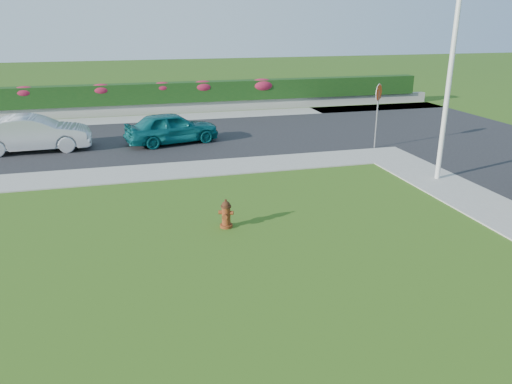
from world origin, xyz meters
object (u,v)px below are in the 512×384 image
object	(u,v)px
fire_hydrant	(226,214)
stop_sign	(378,100)
utility_pole	(449,83)
sedan_silver	(34,133)
sedan_teal	(172,128)

from	to	relation	value
fire_hydrant	stop_sign	world-z (taller)	stop_sign
fire_hydrant	utility_pole	world-z (taller)	utility_pole
fire_hydrant	stop_sign	bearing A→B (deg)	62.46
fire_hydrant	utility_pole	xyz separation A→B (m)	(7.67, 2.15, 2.84)
sedan_silver	stop_sign	bearing A→B (deg)	-103.90
fire_hydrant	sedan_silver	distance (m)	11.21
utility_pole	sedan_teal	bearing A→B (deg)	137.78
fire_hydrant	sedan_teal	bearing A→B (deg)	114.40
sedan_teal	sedan_silver	bearing A→B (deg)	76.15
sedan_silver	stop_sign	distance (m)	13.88
sedan_silver	utility_pole	bearing A→B (deg)	-119.78
sedan_teal	fire_hydrant	bearing A→B (deg)	169.44
fire_hydrant	sedan_teal	world-z (taller)	sedan_teal
fire_hydrant	sedan_teal	distance (m)	9.47
fire_hydrant	utility_pole	size ratio (longest dim) A/B	0.12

